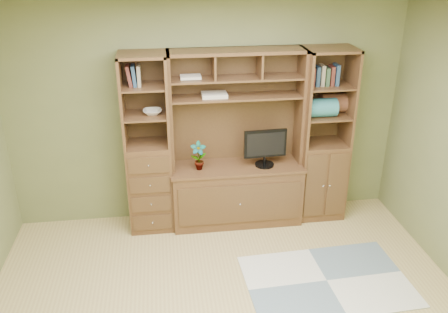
{
  "coord_description": "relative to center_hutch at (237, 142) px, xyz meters",
  "views": [
    {
      "loc": [
        -0.51,
        -3.14,
        3.08
      ],
      "look_at": [
        0.09,
        1.2,
        1.1
      ],
      "focal_mm": 38.0,
      "sensor_mm": 36.0,
      "label": 1
    }
  ],
  "objects": [
    {
      "name": "room",
      "position": [
        -0.31,
        -1.73,
        0.28
      ],
      "size": [
        4.6,
        4.1,
        2.64
      ],
      "color": "tan",
      "rests_on": "ground"
    },
    {
      "name": "center_hutch",
      "position": [
        0.0,
        0.0,
        0.0
      ],
      "size": [
        1.54,
        0.53,
        2.05
      ],
      "primitive_type": "cube",
      "color": "#53341D",
      "rests_on": "ground"
    },
    {
      "name": "left_tower",
      "position": [
        -1.0,
        0.04,
        0.0
      ],
      "size": [
        0.5,
        0.45,
        2.05
      ],
      "primitive_type": "cube",
      "color": "#53341D",
      "rests_on": "ground"
    },
    {
      "name": "right_tower",
      "position": [
        1.02,
        0.04,
        0.0
      ],
      "size": [
        0.55,
        0.45,
        2.05
      ],
      "primitive_type": "cube",
      "color": "#53341D",
      "rests_on": "ground"
    },
    {
      "name": "rug",
      "position": [
        0.71,
        -1.26,
        -1.02
      ],
      "size": [
        1.65,
        1.14,
        0.01
      ],
      "primitive_type": "cube",
      "rotation": [
        0.0,
        0.0,
        0.05
      ],
      "color": "#A8AEAE",
      "rests_on": "ground"
    },
    {
      "name": "monitor",
      "position": [
        0.32,
        -0.03,
        0.01
      ],
      "size": [
        0.5,
        0.25,
        0.6
      ],
      "primitive_type": "cube",
      "rotation": [
        0.0,
        0.0,
        0.06
      ],
      "color": "black",
      "rests_on": "center_hutch"
    },
    {
      "name": "orchid",
      "position": [
        -0.45,
        -0.03,
        -0.13
      ],
      "size": [
        0.18,
        0.12,
        0.33
      ],
      "primitive_type": "imported",
      "color": "#954F32",
      "rests_on": "center_hutch"
    },
    {
      "name": "magazines",
      "position": [
        -0.25,
        0.09,
        0.54
      ],
      "size": [
        0.28,
        0.2,
        0.04
      ],
      "primitive_type": "cube",
      "color": "beige",
      "rests_on": "center_hutch"
    },
    {
      "name": "bowl",
      "position": [
        -0.93,
        0.04,
        0.39
      ],
      "size": [
        0.2,
        0.2,
        0.05
      ],
      "primitive_type": "imported",
      "color": "white",
      "rests_on": "left_tower"
    },
    {
      "name": "blanket_teal",
      "position": [
        0.94,
        -0.01,
        0.37
      ],
      "size": [
        0.36,
        0.21,
        0.21
      ],
      "primitive_type": "cube",
      "color": "teal",
      "rests_on": "right_tower"
    },
    {
      "name": "blanket_red",
      "position": [
        1.18,
        0.12,
        0.37
      ],
      "size": [
        0.39,
        0.22,
        0.22
      ],
      "primitive_type": "cube",
      "color": "brown",
      "rests_on": "right_tower"
    }
  ]
}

